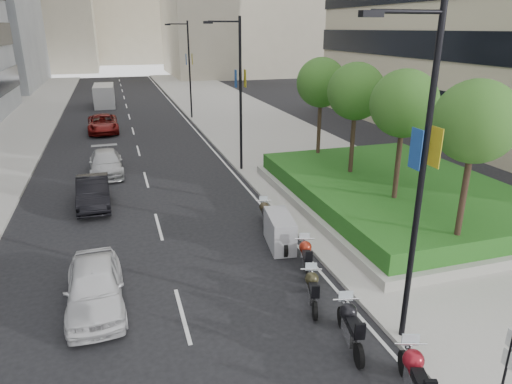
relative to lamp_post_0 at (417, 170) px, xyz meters
name	(u,v)px	position (x,y,z in m)	size (l,w,h in m)	color
sidewalk_right	(256,127)	(4.86, 29.00, -4.99)	(10.00, 100.00, 0.15)	#9E9B93
lane_edge	(197,132)	(-0.44, 29.00, -5.06)	(0.12, 100.00, 0.01)	silver
lane_centre	(134,136)	(-5.64, 29.00, -5.06)	(0.12, 100.00, 0.01)	silver
planter	(395,200)	(5.86, 9.00, -4.72)	(10.00, 14.00, 0.40)	#9A9990
hedge	(397,188)	(5.86, 9.00, -4.12)	(9.40, 13.40, 0.80)	#1C5117
tree_0	(476,122)	(4.36, 3.00, 0.36)	(2.80, 2.80, 6.30)	#332319
tree_1	(404,104)	(4.36, 7.00, 0.36)	(2.80, 2.80, 6.30)	#332319
tree_2	(356,92)	(4.36, 11.00, 0.36)	(2.80, 2.80, 6.30)	#332319
tree_3	(321,83)	(4.36, 15.00, 0.36)	(2.80, 2.80, 6.30)	#332319
lamp_post_0	(417,170)	(0.00, 0.00, 0.00)	(2.34, 0.45, 9.00)	black
lamp_post_1	(238,88)	(0.00, 17.00, 0.00)	(2.34, 0.45, 9.00)	black
lamp_post_2	(188,65)	(0.00, 35.00, 0.00)	(2.34, 0.45, 9.00)	black
parking_sign	(507,363)	(0.66, -3.00, -3.61)	(0.06, 0.32, 2.50)	black
motorcycle_1	(415,377)	(-0.89, -2.03, -4.43)	(1.00, 2.30, 1.19)	black
motorcycle_2	(350,326)	(-1.39, 0.23, -4.45)	(0.81, 2.28, 1.15)	black
motorcycle_3	(312,289)	(-1.58, 2.35, -4.51)	(0.85, 2.01, 1.03)	black
motorcycle_4	(306,256)	(-0.92, 4.41, -4.49)	(0.85, 2.10, 1.07)	black
motorcycle_5	(280,231)	(-1.15, 6.54, -4.39)	(1.18, 2.34, 1.35)	black
motorcycle_6	(265,214)	(-1.07, 8.72, -4.52)	(0.71, 2.04, 1.03)	black
car_a	(95,287)	(-8.16, 4.23, -4.33)	(1.75, 4.34, 1.48)	silver
car_b	(93,192)	(-8.41, 13.53, -4.35)	(1.52, 4.36, 1.44)	black
car_c	(106,163)	(-7.81, 18.90, -4.39)	(1.90, 4.67, 1.36)	#BBBBBD
car_d	(103,124)	(-8.05, 31.28, -4.33)	(2.44, 5.28, 1.47)	#670E0C
delivery_van	(104,97)	(-7.91, 45.43, -3.97)	(2.26, 5.64, 2.35)	#AFAFB1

